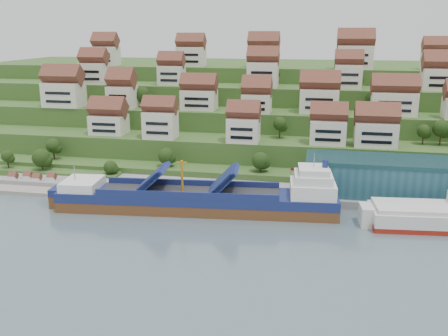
# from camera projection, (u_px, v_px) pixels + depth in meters

# --- Properties ---
(ground) EXTENTS (300.00, 300.00, 0.00)m
(ground) POSITION_uv_depth(u_px,v_px,m) (218.00, 211.00, 131.20)
(ground) COLOR slate
(ground) RESTS_ON ground
(quay) EXTENTS (180.00, 14.00, 2.20)m
(quay) POSITION_uv_depth(u_px,v_px,m) (298.00, 194.00, 141.37)
(quay) COLOR gray
(quay) RESTS_ON ground
(pebble_beach) EXTENTS (45.00, 20.00, 1.00)m
(pebble_beach) POSITION_uv_depth(u_px,v_px,m) (41.00, 184.00, 153.18)
(pebble_beach) COLOR gray
(pebble_beach) RESTS_ON ground
(hillside) EXTENTS (260.00, 128.00, 31.00)m
(hillside) POSITION_uv_depth(u_px,v_px,m) (264.00, 111.00, 226.22)
(hillside) COLOR #2D4C1E
(hillside) RESTS_ON ground
(hillside_village) EXTENTS (157.50, 63.02, 29.12)m
(hillside_village) POSITION_uv_depth(u_px,v_px,m) (264.00, 91.00, 181.43)
(hillside_village) COLOR silver
(hillside_village) RESTS_ON ground
(hillside_trees) EXTENTS (140.82, 62.07, 31.63)m
(hillside_trees) POSITION_uv_depth(u_px,v_px,m) (224.00, 115.00, 172.21)
(hillside_trees) COLOR #233E14
(hillside_trees) RESTS_ON ground
(warehouse) EXTENTS (60.00, 15.00, 10.00)m
(warehouse) POSITION_uv_depth(u_px,v_px,m) (417.00, 178.00, 135.68)
(warehouse) COLOR #255464
(warehouse) RESTS_ON quay
(flagpole) EXTENTS (1.28, 0.16, 8.00)m
(flagpole) POSITION_uv_depth(u_px,v_px,m) (291.00, 179.00, 135.44)
(flagpole) COLOR gray
(flagpole) RESTS_ON quay
(beach_huts) EXTENTS (14.40, 3.70, 2.20)m
(beach_huts) POSITION_uv_depth(u_px,v_px,m) (33.00, 179.00, 151.94)
(beach_huts) COLOR white
(beach_huts) RESTS_ON pebble_beach
(cargo_ship) EXTENTS (73.78, 17.89, 16.14)m
(cargo_ship) POSITION_uv_depth(u_px,v_px,m) (204.00, 200.00, 130.80)
(cargo_ship) COLOR brown
(cargo_ship) RESTS_ON ground
(second_ship) EXTENTS (31.57, 14.22, 8.88)m
(second_ship) POSITION_uv_depth(u_px,v_px,m) (438.00, 217.00, 120.15)
(second_ship) COLOR maroon
(second_ship) RESTS_ON ground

